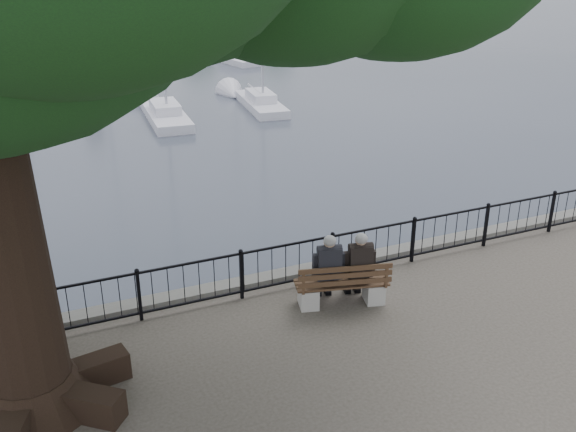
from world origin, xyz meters
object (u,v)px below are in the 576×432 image
bench (342,289)px  lion_monument (80,16)px  person_left (327,271)px  person_right (358,269)px

bench → lion_monument: bearing=88.5°
person_left → lion_monument: 48.30m
bench → person_left: size_ratio=1.25×
person_right → lion_monument: size_ratio=0.17×
person_left → person_right: 0.60m
bench → person_left: (-0.24, 0.17, 0.36)m
bench → person_right: 0.50m
bench → person_right: (0.34, 0.02, 0.36)m
person_left → lion_monument: lion_monument is taller
bench → person_right: person_right is taller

